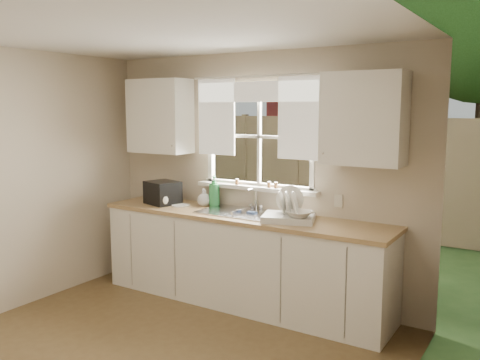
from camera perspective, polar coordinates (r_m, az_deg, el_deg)
The scene contains 20 objects.
room_walls at distance 3.60m, azimuth -14.72°, elevation -3.50°, with size 3.62×4.02×2.50m.
ceiling at distance 3.61m, azimuth -14.69°, elevation 16.71°, with size 3.60×4.00×0.02m, color silver.
window at distance 5.18m, azimuth 2.07°, elevation 3.05°, with size 1.38×0.16×1.06m.
curtains at distance 5.11m, azimuth 1.80°, elevation 8.01°, with size 1.50×0.03×0.81m.
base_cabinets at distance 5.11m, azimuth 0.18°, elevation -9.04°, with size 3.00×0.62×0.87m, color white.
countertop at distance 5.00m, azimuth 0.18°, elevation -4.05°, with size 3.04×0.65×0.04m, color tan.
upper_cabinet_left at distance 5.69m, azimuth -8.98°, elevation 7.09°, with size 0.70×0.33×0.80m, color white.
upper_cabinet_right at distance 4.52m, azimuth 13.74°, elevation 6.70°, with size 0.70×0.33×0.80m, color white.
wall_outlet at distance 4.84m, azimuth 11.00°, elevation -2.30°, with size 0.08×0.01×0.12m, color beige.
sill_jars at distance 5.13m, azimuth 2.29°, elevation -0.43°, with size 0.50×0.04×0.06m.
backyard at distance 11.17m, azimuth 22.32°, elevation 15.38°, with size 20.00×10.00×6.13m.
sink at distance 5.03m, azimuth 0.37°, elevation -4.56°, with size 0.88×0.52×0.40m.
dish_rack at distance 4.69m, azimuth 5.49°, elevation -3.84°, with size 0.55×0.48×0.31m.
bowl at distance 4.59m, azimuth 6.67°, elevation -3.80°, with size 0.23×0.23×0.06m, color silver.
soap_bottle_a at distance 5.37m, azimuth -2.92°, elevation -1.22°, with size 0.13×0.13×0.33m, color #2D8A46.
soap_bottle_b at distance 5.75m, azimuth -8.65°, elevation -1.36°, with size 0.09×0.09×0.19m, color #3443C3.
soap_bottle_c at distance 5.39m, azimuth -4.07°, elevation -1.95°, with size 0.14×0.14×0.18m, color beige.
saucer at distance 5.42m, azimuth -6.67°, elevation -2.85°, with size 0.19×0.19×0.01m, color white.
cup at distance 5.43m, azimuth -8.70°, elevation -2.34°, with size 0.14×0.14×0.11m, color white.
black_appliance at distance 5.55m, azimuth -8.67°, elevation -1.41°, with size 0.33×0.29×0.25m, color black.
Camera 1 is at (2.58, -2.46, 1.95)m, focal length 38.00 mm.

